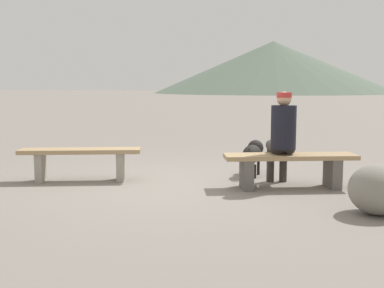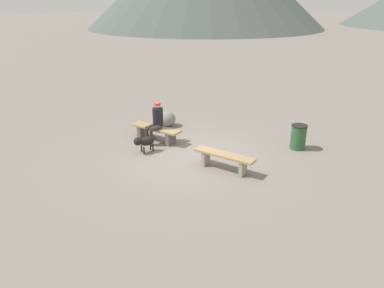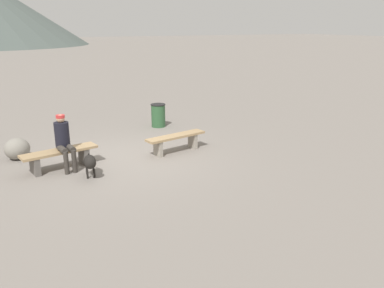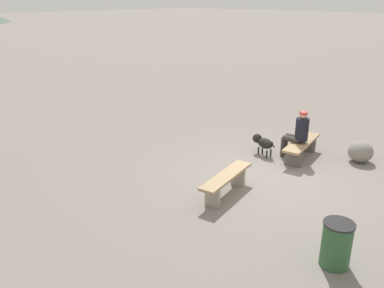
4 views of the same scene
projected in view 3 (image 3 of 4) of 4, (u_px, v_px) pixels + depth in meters
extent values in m
cube|color=gray|center=(126.00, 160.00, 10.15)|extent=(210.00, 210.00, 0.06)
cube|color=gray|center=(193.00, 141.00, 11.00)|extent=(0.16, 0.33, 0.42)
cube|color=gray|center=(158.00, 149.00, 10.31)|extent=(0.16, 0.33, 0.42)
cube|color=#A3845B|center=(176.00, 136.00, 10.58)|extent=(1.79, 0.68, 0.06)
cube|color=#605B56|center=(84.00, 156.00, 9.77)|extent=(0.21, 0.42, 0.41)
cube|color=#605B56|center=(35.00, 166.00, 9.06)|extent=(0.21, 0.42, 0.41)
cube|color=#A3845B|center=(59.00, 151.00, 9.34)|extent=(1.84, 0.76, 0.06)
cylinder|color=black|center=(62.00, 134.00, 9.29)|extent=(0.34, 0.34, 0.59)
sphere|color=#D8A87F|center=(60.00, 119.00, 9.18)|extent=(0.20, 0.20, 0.20)
cylinder|color=red|center=(60.00, 116.00, 9.16)|extent=(0.20, 0.20, 0.07)
cylinder|color=#38332D|center=(62.00, 149.00, 9.15)|extent=(0.20, 0.46, 0.15)
cylinder|color=#38332D|center=(66.00, 163.00, 9.05)|extent=(0.11, 0.11, 0.54)
cylinder|color=#38332D|center=(70.00, 148.00, 9.25)|extent=(0.20, 0.46, 0.15)
cylinder|color=#38332D|center=(74.00, 161.00, 9.15)|extent=(0.11, 0.11, 0.54)
ellipsoid|color=black|center=(90.00, 161.00, 8.92)|extent=(0.36, 0.53, 0.28)
sphere|color=black|center=(90.00, 163.00, 8.63)|extent=(0.25, 0.25, 0.25)
cylinder|color=black|center=(94.00, 173.00, 8.87)|extent=(0.04, 0.04, 0.21)
cylinder|color=black|center=(87.00, 174.00, 8.83)|extent=(0.04, 0.04, 0.21)
cylinder|color=black|center=(93.00, 169.00, 9.16)|extent=(0.04, 0.04, 0.21)
cylinder|color=black|center=(87.00, 169.00, 9.12)|extent=(0.04, 0.04, 0.21)
cylinder|color=black|center=(89.00, 156.00, 9.17)|extent=(0.05, 0.12, 0.15)
cylinder|color=#2D5633|center=(158.00, 116.00, 13.27)|extent=(0.47, 0.47, 0.74)
cylinder|color=black|center=(158.00, 105.00, 13.15)|extent=(0.49, 0.49, 0.03)
ellipsoid|color=gray|center=(17.00, 149.00, 10.07)|extent=(0.77, 0.77, 0.55)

